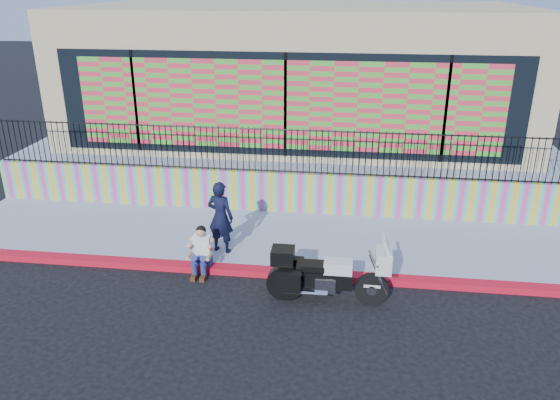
# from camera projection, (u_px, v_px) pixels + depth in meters

# --- Properties ---
(ground) EXTENTS (90.00, 90.00, 0.00)m
(ground) POSITION_uv_depth(u_px,v_px,m) (263.00, 275.00, 11.93)
(ground) COLOR black
(ground) RESTS_ON ground
(red_curb) EXTENTS (16.00, 0.30, 0.15)m
(red_curb) POSITION_uv_depth(u_px,v_px,m) (262.00, 272.00, 11.90)
(red_curb) COLOR red
(red_curb) RESTS_ON ground
(sidewalk) EXTENTS (16.00, 3.00, 0.15)m
(sidewalk) POSITION_uv_depth(u_px,v_px,m) (273.00, 239.00, 13.42)
(sidewalk) COLOR #878EA2
(sidewalk) RESTS_ON ground
(mural_wall) EXTENTS (16.00, 0.20, 1.10)m
(mural_wall) POSITION_uv_depth(u_px,v_px,m) (281.00, 192.00, 14.65)
(mural_wall) COLOR #D53890
(mural_wall) RESTS_ON sidewalk
(metal_fence) EXTENTS (15.80, 0.04, 1.20)m
(metal_fence) POSITION_uv_depth(u_px,v_px,m) (281.00, 151.00, 14.22)
(metal_fence) COLOR black
(metal_fence) RESTS_ON mural_wall
(elevated_platform) EXTENTS (16.00, 10.00, 1.25)m
(elevated_platform) POSITION_uv_depth(u_px,v_px,m) (299.00, 142.00, 19.37)
(elevated_platform) COLOR #878EA2
(elevated_platform) RESTS_ON ground
(storefront_building) EXTENTS (14.00, 8.06, 4.00)m
(storefront_building) POSITION_uv_depth(u_px,v_px,m) (300.00, 68.00, 18.18)
(storefront_building) COLOR tan
(storefront_building) RESTS_ON elevated_platform
(police_motorcycle) EXTENTS (2.38, 0.79, 1.48)m
(police_motorcycle) POSITION_uv_depth(u_px,v_px,m) (326.00, 273.00, 10.74)
(police_motorcycle) COLOR black
(police_motorcycle) RESTS_ON ground
(police_officer) EXTENTS (0.70, 0.55, 1.70)m
(police_officer) POSITION_uv_depth(u_px,v_px,m) (220.00, 217.00, 12.35)
(police_officer) COLOR black
(police_officer) RESTS_ON sidewalk
(seated_man) EXTENTS (0.54, 0.71, 1.06)m
(seated_man) POSITION_uv_depth(u_px,v_px,m) (201.00, 255.00, 11.81)
(seated_man) COLOR navy
(seated_man) RESTS_ON ground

